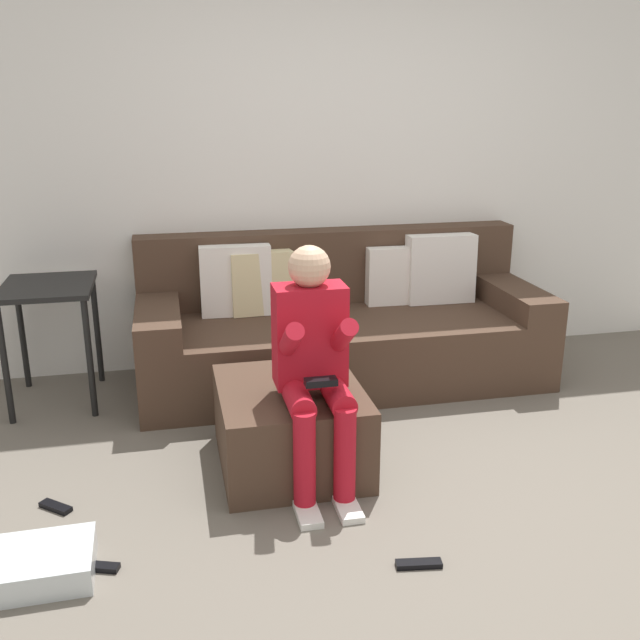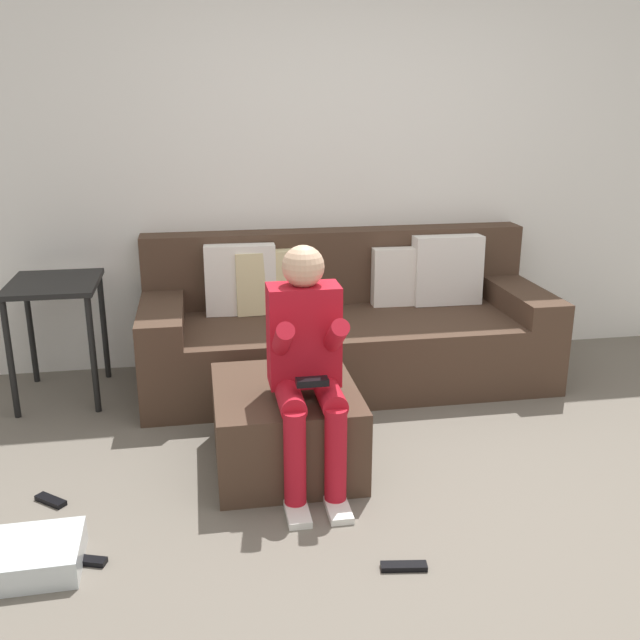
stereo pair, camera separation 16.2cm
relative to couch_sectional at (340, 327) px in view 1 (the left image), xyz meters
The scene contains 10 objects.
ground_plane 1.71m from the couch_sectional, 87.25° to the right, with size 6.70×6.70×0.00m, color #6B6359.
wall_back 1.09m from the couch_sectional, 79.90° to the left, with size 5.15×0.10×2.63m, color white.
couch_sectional is the anchor object (origin of this frame).
ottoman 1.19m from the couch_sectional, 115.75° to the right, with size 0.68×0.77×0.40m, color #473326.
person_seated 1.35m from the couch_sectional, 109.20° to the right, with size 0.33×0.58×1.11m.
storage_bin 2.39m from the couch_sectional, 133.41° to the right, with size 0.48×0.32×0.11m, color silver.
side_table 1.74m from the couch_sectional, behind, with size 0.50×0.59×0.71m.
remote_near_ottoman 2.00m from the couch_sectional, 95.03° to the right, with size 0.18×0.05×0.02m, color black.
remote_by_storage_bin 2.23m from the couch_sectional, 128.50° to the right, with size 0.14×0.05×0.02m, color black.
remote_under_side_table 2.05m from the couch_sectional, 141.98° to the right, with size 0.16×0.05×0.02m, color black.
Camera 1 is at (-1.13, -2.49, 1.74)m, focal length 39.93 mm.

